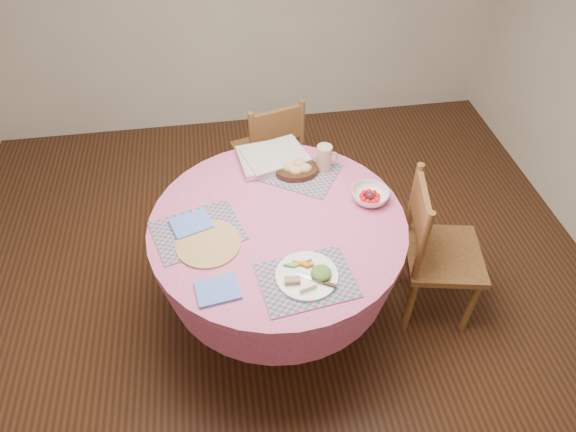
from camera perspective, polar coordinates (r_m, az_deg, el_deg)
name	(u,v)px	position (r m, az deg, el deg)	size (l,w,h in m)	color
ground	(279,313)	(3.03, -0.95, -10.67)	(4.00, 4.00, 0.00)	#331C0F
room_envelope	(274,25)	(1.89, -1.60, 20.44)	(4.01, 4.01, 2.71)	silver
dining_table	(278,249)	(2.59, -1.10, -3.66)	(1.24, 1.24, 0.75)	#D76495
chair_right	(435,249)	(2.81, 16.04, -3.57)	(0.47, 0.49, 0.90)	brown
chair_back	(270,152)	(3.36, -1.96, 7.16)	(0.48, 0.47, 0.86)	brown
placemat_front	(307,280)	(2.21, 2.08, -7.16)	(0.40, 0.30, 0.01)	#126966
placemat_left	(198,231)	(2.44, -10.01, -1.65)	(0.40, 0.30, 0.01)	#126966
placemat_back	(298,172)	(2.72, 1.07, 4.92)	(0.40, 0.30, 0.01)	#126966
wicker_trivet	(208,244)	(2.37, -8.84, -3.05)	(0.30, 0.30, 0.01)	olive
napkin_near	(218,290)	(2.19, -7.81, -8.16)	(0.18, 0.14, 0.01)	#5377D6
napkin_far	(191,224)	(2.46, -10.70, -0.87)	(0.18, 0.14, 0.01)	#5377D6
dinner_plate	(309,275)	(2.20, 2.31, -6.60)	(0.27, 0.27, 0.05)	white
bread_bowl	(297,169)	(2.69, 1.01, 5.29)	(0.23, 0.23, 0.08)	black
latte_mug	(324,158)	(2.70, 4.07, 6.47)	(0.12, 0.08, 0.14)	tan
fruit_bowl	(370,196)	(2.57, 9.09, 2.23)	(0.20, 0.20, 0.06)	white
newspaper_stack	(272,157)	(2.78, -1.78, 6.53)	(0.40, 0.33, 0.04)	silver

